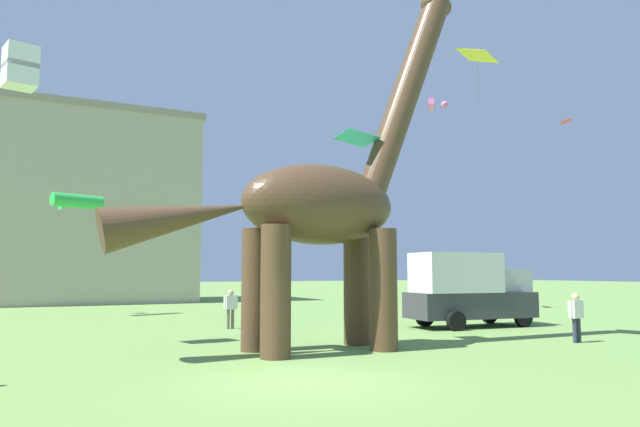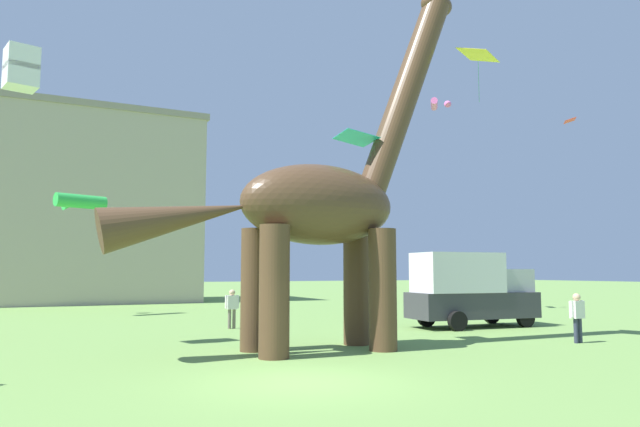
# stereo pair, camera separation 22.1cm
# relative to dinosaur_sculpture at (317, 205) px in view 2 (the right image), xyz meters

# --- Properties ---
(ground_plane) EXTENTS (240.00, 240.00, 0.00)m
(ground_plane) POSITION_rel_dinosaur_sculpture_xyz_m (-2.43, -4.25, -4.47)
(ground_plane) COLOR #6B9347
(dinosaur_sculpture) EXTENTS (11.83, 2.51, 12.37)m
(dinosaur_sculpture) POSITION_rel_dinosaur_sculpture_xyz_m (0.00, 0.00, 0.00)
(dinosaur_sculpture) COLOR #513823
(dinosaur_sculpture) RESTS_ON ground_plane
(parked_box_truck) EXTENTS (5.78, 2.65, 3.20)m
(parked_box_truck) POSITION_rel_dinosaur_sculpture_xyz_m (9.21, 3.83, -2.82)
(parked_box_truck) COLOR #38383D
(parked_box_truck) RESTS_ON ground_plane
(person_vendor_side) EXTENTS (0.61, 0.27, 1.64)m
(person_vendor_side) POSITION_rel_dinosaur_sculpture_xyz_m (-0.28, 7.76, -3.48)
(person_vendor_side) COLOR #6B6056
(person_vendor_side) RESTS_ON ground_plane
(person_far_spectator) EXTENTS (0.62, 0.27, 1.66)m
(person_far_spectator) POSITION_rel_dinosaur_sculpture_xyz_m (8.77, -2.08, -3.47)
(person_far_spectator) COLOR #2D3347
(person_far_spectator) RESTS_ON ground_plane
(kite_near_high) EXTENTS (2.78, 2.67, 0.79)m
(kite_near_high) POSITION_rel_dinosaur_sculpture_xyz_m (-5.94, 17.93, 1.72)
(kite_near_high) COLOR green
(kite_apex) EXTENTS (1.60, 1.53, 0.45)m
(kite_apex) POSITION_rel_dinosaur_sculpture_xyz_m (14.46, 12.66, 8.47)
(kite_apex) COLOR pink
(kite_mid_center) EXTENTS (1.12, 1.12, 1.32)m
(kite_mid_center) POSITION_rel_dinosaur_sculpture_xyz_m (-8.48, 4.10, 4.37)
(kite_mid_center) COLOR white
(kite_far_right) EXTENTS (1.88, 1.72, 1.92)m
(kite_far_right) POSITION_rel_dinosaur_sculpture_xyz_m (6.31, -0.34, 5.74)
(kite_far_right) COLOR yellow
(kite_high_left) EXTENTS (1.36, 1.69, 0.24)m
(kite_high_left) POSITION_rel_dinosaur_sculpture_xyz_m (1.68, 0.50, 2.38)
(kite_high_left) COLOR #19B2B7
(kite_mid_right) EXTENTS (0.97, 0.98, 0.18)m
(kite_mid_right) POSITION_rel_dinosaur_sculpture_xyz_m (18.49, 6.09, 6.28)
(kite_mid_right) COLOR red
(background_building_block) EXTENTS (20.13, 10.46, 14.82)m
(background_building_block) POSITION_rel_dinosaur_sculpture_xyz_m (-6.14, 33.09, 2.95)
(background_building_block) COLOR #B7A893
(background_building_block) RESTS_ON ground_plane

